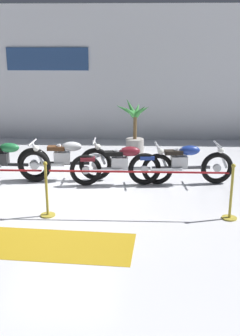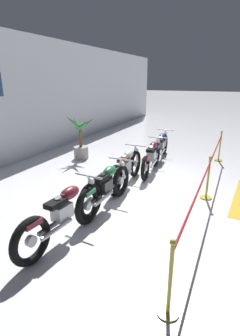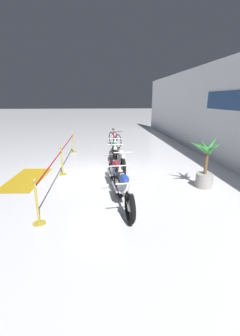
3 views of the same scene
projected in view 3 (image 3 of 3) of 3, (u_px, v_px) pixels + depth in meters
ground_plane at (101, 174)px, 8.24m from camera, size 120.00×120.00×0.00m
motorcycle_maroon_0 at (115, 146)px, 10.79m from camera, size 2.34×0.62×0.97m
motorcycle_green_1 at (115, 152)px, 9.50m from camera, size 2.25×0.62×0.96m
motorcycle_silver_2 at (121, 160)px, 8.16m from camera, size 2.21×0.62×0.96m
motorcycle_maroon_3 at (115, 172)px, 6.87m from camera, size 2.33×0.62×0.94m
motorcycle_blue_4 at (123, 189)px, 5.61m from camera, size 2.39×0.62×0.95m
bicycle at (115, 139)px, 12.96m from camera, size 1.69×0.69×0.98m
potted_palm_left_of_row at (205, 166)px, 6.79m from camera, size 0.99×0.98×1.61m
stanchion_far_left at (67, 148)px, 9.22m from camera, size 7.04×0.28×1.05m
stanchion_mid_left at (62, 165)px, 8.01m from camera, size 0.28×0.28×1.05m
stanchion_mid_right at (38, 209)px, 4.81m from camera, size 0.28×0.28×1.05m
floor_banner at (26, 179)px, 7.64m from camera, size 2.52×1.28×0.01m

